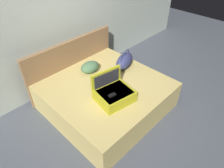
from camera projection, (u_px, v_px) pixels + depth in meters
The scene contains 8 objects.
ground_plane at pixel (122, 117), 3.68m from camera, with size 12.00×12.00×0.00m, color #4C515B.
back_wall at pixel (59, 24), 3.78m from camera, with size 8.00×0.10×2.60m, color #B7C1B2.
bed at pixel (107, 96), 3.74m from camera, with size 1.98×1.89×0.53m, color tan.
headboard at pixel (72, 64), 4.12m from camera, with size 2.02×0.08×1.04m, color olive.
hard_case_large at pixel (114, 94), 3.21m from camera, with size 0.62×0.57×0.45m.
duffel_bag at pixel (124, 61), 3.93m from camera, with size 0.58×0.40×0.35m.
pillow_near_headboard at pixel (90, 67), 3.83m from camera, with size 0.37×0.27×0.21m, color #4C724C.
pillow_center_head at pixel (100, 80), 3.53m from camera, with size 0.37×0.25×0.21m, color navy.
Camera 1 is at (-1.93, -1.62, 2.76)m, focal length 32.40 mm.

